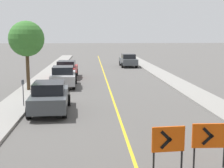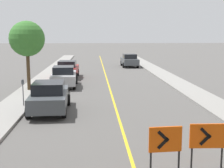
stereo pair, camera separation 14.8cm
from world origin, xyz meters
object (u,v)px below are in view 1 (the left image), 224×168
object	(u,v)px
arrow_barricade_primary	(168,142)
parked_car_curb_near	(50,97)
arrow_barricade_secondary	(210,137)
parked_car_opposite_side	(128,60)
parking_meter_far_curb	(23,87)
street_tree_left_near	(27,39)
parked_car_curb_mid	(63,76)
parked_car_curb_far	(67,69)

from	to	relation	value
arrow_barricade_primary	parked_car_curb_near	xyz separation A→B (m)	(-4.27, 7.89, -0.26)
arrow_barricade_secondary	parked_car_opposite_side	size ratio (longest dim) A/B	0.32
parked_car_curb_near	parking_meter_far_curb	size ratio (longest dim) A/B	3.00
arrow_barricade_secondary	parked_car_opposite_side	xyz separation A→B (m)	(1.09, 29.53, -0.17)
arrow_barricade_primary	street_tree_left_near	size ratio (longest dim) A/B	0.31
parked_car_curb_near	parked_car_opposite_side	world-z (taller)	same
parked_car_opposite_side	parking_meter_far_curb	bearing A→B (deg)	-112.87
parked_car_opposite_side	parking_meter_far_curb	world-z (taller)	parking_meter_far_curb
arrow_barricade_primary	parked_car_curb_near	world-z (taller)	parked_car_curb_near
parked_car_curb_mid	parked_car_opposite_side	xyz separation A→B (m)	(6.73, 14.39, 0.00)
parking_meter_far_curb	street_tree_left_near	size ratio (longest dim) A/B	0.31
parked_car_curb_mid	parking_meter_far_curb	world-z (taller)	parking_meter_far_curb
parked_car_opposite_side	street_tree_left_near	xyz separation A→B (m)	(-9.00, -16.33, 2.87)
parking_meter_far_curb	parked_car_curb_far	bearing A→B (deg)	82.95
parked_car_curb_mid	parked_car_curb_near	bearing A→B (deg)	-92.78
arrow_barricade_primary	parked_car_curb_near	distance (m)	8.97
arrow_barricade_secondary	street_tree_left_near	distance (m)	15.63
parked_car_curb_near	arrow_barricade_primary	bearing A→B (deg)	-64.17
parked_car_curb_near	parked_car_opposite_side	size ratio (longest dim) A/B	1.01
parked_car_curb_mid	parked_car_opposite_side	distance (m)	15.89
parked_car_curb_mid	parked_car_curb_far	world-z (taller)	same
parked_car_curb_far	street_tree_left_near	bearing A→B (deg)	-106.14
parked_car_curb_far	parked_car_opposite_side	distance (m)	11.68
parked_car_curb_near	parked_car_curb_mid	xyz separation A→B (m)	(0.03, 7.81, 0.00)
arrow_barricade_secondary	parking_meter_far_curb	distance (m)	10.96
arrow_barricade_secondary	parked_car_curb_near	size ratio (longest dim) A/B	0.32
parked_car_curb_near	street_tree_left_near	world-z (taller)	street_tree_left_near
parking_meter_far_curb	arrow_barricade_primary	bearing A→B (deg)	-56.58
street_tree_left_near	parked_car_opposite_side	bearing A→B (deg)	61.14
arrow_barricade_primary	parked_car_curb_far	size ratio (longest dim) A/B	0.35
parked_car_curb_mid	arrow_barricade_primary	bearing A→B (deg)	-77.45
parked_car_curb_far	arrow_barricade_primary	bearing A→B (deg)	-76.84
street_tree_left_near	arrow_barricade_secondary	bearing A→B (deg)	-59.05
arrow_barricade_secondary	parked_car_curb_far	bearing A→B (deg)	107.63
parked_car_curb_mid	parked_car_curb_far	distance (m)	4.94
parked_car_curb_far	street_tree_left_near	xyz separation A→B (m)	(-2.15, -6.87, 2.87)
parking_meter_far_curb	parked_car_opposite_side	bearing A→B (deg)	68.68
arrow_barricade_primary	parked_car_curb_near	size ratio (longest dim) A/B	0.34
arrow_barricade_secondary	parked_car_curb_mid	distance (m)	16.15
arrow_barricade_secondary	parked_car_curb_far	xyz separation A→B (m)	(-5.76, 20.07, -0.17)
parked_car_curb_far	parked_car_curb_near	bearing A→B (deg)	-88.37
parked_car_curb_far	parked_car_opposite_side	size ratio (longest dim) A/B	1.00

